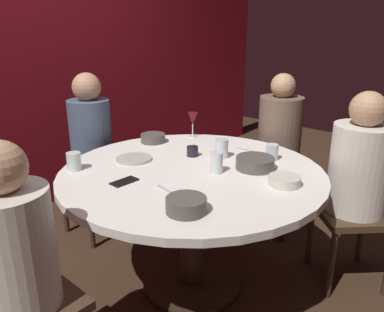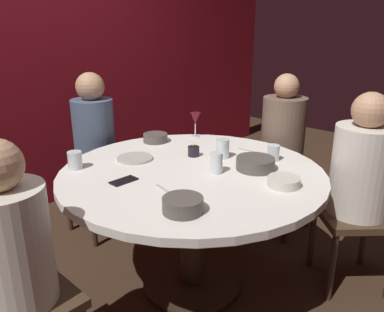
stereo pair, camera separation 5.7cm
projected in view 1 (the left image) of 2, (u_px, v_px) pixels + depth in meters
name	position (u px, v px, depth m)	size (l,w,h in m)	color
ground_plane	(192.00, 283.00, 2.36)	(8.00, 8.00, 0.00)	#382619
back_wall	(28.00, 52.00, 3.03)	(6.00, 0.10, 2.60)	maroon
dining_table	(192.00, 192.00, 2.16)	(1.46, 1.46, 0.75)	silver
seated_diner_left	(13.00, 252.00, 1.42)	(0.40, 0.40, 1.14)	#3F2D1E
seated_diner_back	(91.00, 139.00, 2.72)	(0.40, 0.40, 1.20)	#3F2D1E
seated_diner_right	(279.00, 137.00, 2.80)	(0.40, 0.40, 1.19)	#3F2D1E
seated_diner_front_right	(359.00, 170.00, 2.18)	(0.57, 0.57, 1.17)	#3F2D1E
candle_holder	(192.00, 151.00, 2.33)	(0.07, 0.07, 0.08)	black
wine_glass	(193.00, 119.00, 2.70)	(0.08, 0.08, 0.18)	silver
dinner_plate	(134.00, 159.00, 2.27)	(0.21, 0.21, 0.01)	#B2ADA3
cell_phone	(124.00, 182.00, 1.94)	(0.07, 0.14, 0.01)	black
bowl_serving_large	(186.00, 205.00, 1.63)	(0.18, 0.18, 0.07)	#4C4742
bowl_salad_center	(285.00, 181.00, 1.91)	(0.16, 0.16, 0.05)	beige
bowl_small_white	(255.00, 163.00, 2.12)	(0.21, 0.21, 0.07)	#4C4742
bowl_sauce_side	(153.00, 138.00, 2.61)	(0.17, 0.17, 0.06)	#4C4742
cup_near_candle	(272.00, 152.00, 2.26)	(0.07, 0.07, 0.09)	silver
cup_by_left_diner	(222.00, 148.00, 2.30)	(0.08, 0.08, 0.11)	silver
cup_by_right_diner	(217.00, 163.00, 2.06)	(0.07, 0.07, 0.11)	silver
cup_center_front	(74.00, 161.00, 2.10)	(0.08, 0.08, 0.10)	silver
fork_near_plate	(168.00, 191.00, 1.83)	(0.02, 0.18, 0.01)	#B7B7BC
knife_near_plate	(249.00, 151.00, 2.42)	(0.02, 0.18, 0.01)	#B7B7BC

